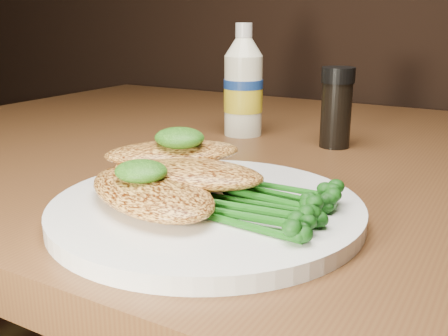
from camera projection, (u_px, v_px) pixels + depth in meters
The scene contains 9 objects.
plate at pixel (207, 209), 0.44m from camera, with size 0.26×0.26×0.01m, color white.
chicken_front at pixel (151, 191), 0.43m from camera, with size 0.15×0.08×0.02m, color #EDA94B.
chicken_mid at pixel (186, 173), 0.45m from camera, with size 0.14×0.07×0.02m, color #EDA94B.
chicken_back at pixel (173, 153), 0.49m from camera, with size 0.13×0.06×0.02m, color #EDA94B.
pesto_front at pixel (141, 171), 0.42m from camera, with size 0.04×0.04×0.02m, color #0E3608.
pesto_back at pixel (179, 138), 0.48m from camera, with size 0.05×0.04×0.02m, color #0E3608.
broccolini_bundle at pixel (264, 201), 0.41m from camera, with size 0.12×0.10×0.02m, color #185913, non-canonical shape.
mayo_bottle at pixel (243, 80), 0.73m from camera, with size 0.05×0.05×0.15m, color white, non-canonical shape.
pepper_grinder at pixel (336, 108), 0.67m from camera, with size 0.04×0.04×0.10m, color black, non-canonical shape.
Camera 1 is at (0.26, 0.45, 0.92)m, focal length 41.86 mm.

